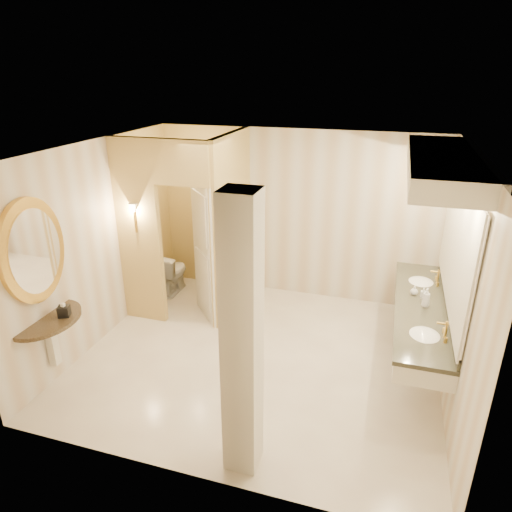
% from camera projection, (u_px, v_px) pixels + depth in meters
% --- Properties ---
extents(floor, '(4.50, 4.50, 0.00)m').
position_uv_depth(floor, '(259.00, 357.00, 6.02)').
color(floor, '#EFE7CE').
rests_on(floor, ground).
extents(ceiling, '(4.50, 4.50, 0.00)m').
position_uv_depth(ceiling, '(259.00, 150.00, 4.99)').
color(ceiling, white).
rests_on(ceiling, wall_back).
extents(wall_back, '(4.50, 0.02, 2.70)m').
position_uv_depth(wall_back, '(295.00, 215.00, 7.27)').
color(wall_back, beige).
rests_on(wall_back, floor).
extents(wall_front, '(4.50, 0.02, 2.70)m').
position_uv_depth(wall_front, '(190.00, 356.00, 3.74)').
color(wall_front, beige).
rests_on(wall_front, floor).
extents(wall_left, '(0.02, 4.00, 2.70)m').
position_uv_depth(wall_left, '(98.00, 244.00, 6.11)').
color(wall_left, beige).
rests_on(wall_left, floor).
extents(wall_right, '(0.02, 4.00, 2.70)m').
position_uv_depth(wall_right, '(459.00, 287.00, 4.90)').
color(wall_right, beige).
rests_on(wall_right, floor).
extents(toilet_closet, '(1.50, 1.55, 2.70)m').
position_uv_depth(toilet_closet, '(203.00, 227.00, 6.65)').
color(toilet_closet, '#E6C378').
rests_on(toilet_closet, floor).
extents(wall_sconce, '(0.14, 0.14, 0.42)m').
position_uv_depth(wall_sconce, '(134.00, 209.00, 6.26)').
color(wall_sconce, '#B9903B').
rests_on(wall_sconce, toilet_closet).
extents(vanity, '(0.75, 2.74, 2.09)m').
position_uv_depth(vanity, '(434.00, 247.00, 5.22)').
color(vanity, silver).
rests_on(vanity, floor).
extents(console_shelf, '(0.92, 0.92, 1.91)m').
position_uv_depth(console_shelf, '(38.00, 281.00, 5.06)').
color(console_shelf, black).
rests_on(console_shelf, floor).
extents(pillar, '(0.31, 0.31, 2.70)m').
position_uv_depth(pillar, '(242.00, 342.00, 3.92)').
color(pillar, silver).
rests_on(pillar, floor).
extents(tissue_box, '(0.16, 0.16, 0.12)m').
position_uv_depth(tissue_box, '(64.00, 311.00, 5.26)').
color(tissue_box, black).
rests_on(tissue_box, console_shelf).
extents(toilet, '(0.40, 0.69, 0.71)m').
position_uv_depth(toilet, '(172.00, 272.00, 7.65)').
color(toilet, white).
rests_on(toilet, floor).
extents(soap_bottle_a, '(0.06, 0.06, 0.13)m').
position_uv_depth(soap_bottle_a, '(423.00, 293.00, 5.68)').
color(soap_bottle_a, beige).
rests_on(soap_bottle_a, vanity).
extents(soap_bottle_b, '(0.10, 0.10, 0.12)m').
position_uv_depth(soap_bottle_b, '(414.00, 290.00, 5.75)').
color(soap_bottle_b, silver).
rests_on(soap_bottle_b, vanity).
extents(soap_bottle_c, '(0.12, 0.12, 0.24)m').
position_uv_depth(soap_bottle_c, '(426.00, 298.00, 5.44)').
color(soap_bottle_c, '#C6B28C').
rests_on(soap_bottle_c, vanity).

